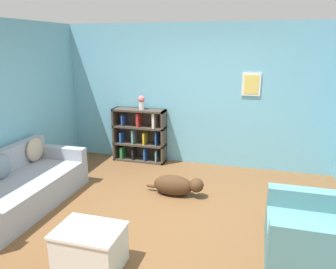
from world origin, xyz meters
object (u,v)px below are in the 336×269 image
couch (17,188)px  vase (141,102)px  recliner_chair (325,234)px  dog (177,185)px  coffee_table (90,247)px  bookshelf (140,135)px

couch → vase: vase is taller
recliner_chair → dog: 2.18m
couch → recliner_chair: bearing=-2.1°
dog → vase: vase is taller
recliner_chair → vase: size_ratio=3.87×
couch → vase: (1.05, 2.25, 0.89)m
couch → vase: size_ratio=7.94×
couch → coffee_table: couch is taller
recliner_chair → dog: recliner_chair is taller
recliner_chair → vase: vase is taller
bookshelf → coffee_table: size_ratio=1.53×
couch → dog: couch is taller
couch → dog: size_ratio=2.26×
recliner_chair → coffee_table: size_ratio=1.51×
coffee_table → dog: coffee_table is taller
bookshelf → recliner_chair: bookshelf is taller
couch → bookshelf: 2.49m
dog → vase: bearing=128.3°
recliner_chair → vase: bearing=140.5°
bookshelf → vase: 0.67m
coffee_table → couch: bearing=151.3°
dog → vase: 1.94m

